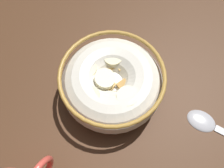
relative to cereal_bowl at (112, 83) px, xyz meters
The scene contains 3 objects.
ground_plane 4.33cm from the cereal_bowl, 21.81° to the right, with size 112.85×112.85×2.00cm, color #472B19.
cereal_bowl is the anchor object (origin of this frame).
spoon 16.14cm from the cereal_bowl, 80.88° to the right, with size 3.22×13.55×0.80cm.
Camera 1 is at (-13.93, -7.85, 37.94)cm, focal length 41.49 mm.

